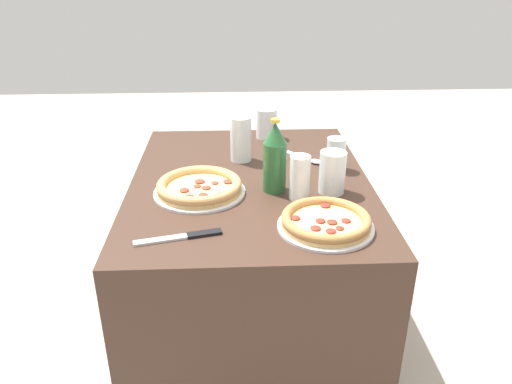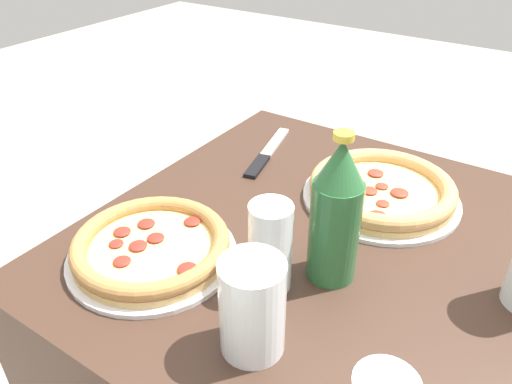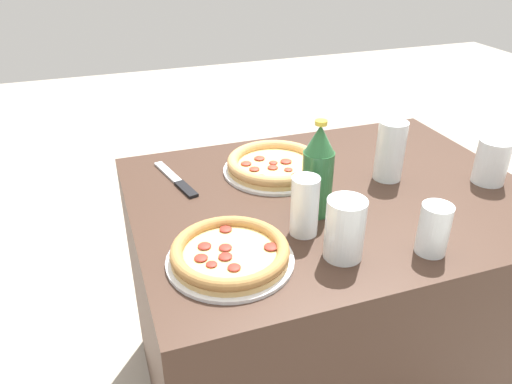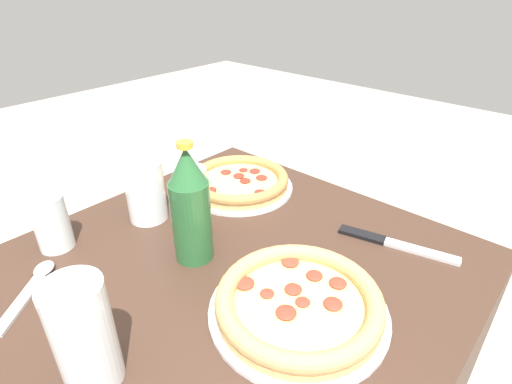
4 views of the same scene
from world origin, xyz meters
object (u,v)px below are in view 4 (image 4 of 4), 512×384
at_px(glass_lemonade, 52,225).
at_px(spoon, 34,283).
at_px(glass_water, 146,194).
at_px(pizza_pepperoni, 299,303).
at_px(pizza_salami, 239,181).
at_px(glass_orange_juice, 85,340).
at_px(glass_iced_tea, 193,201).
at_px(beer_bottle, 190,206).
at_px(knife, 391,243).

bearing_deg(glass_lemonade, spoon, -134.35).
bearing_deg(glass_water, pizza_pepperoni, -91.02).
distance_m(pizza_salami, glass_orange_juice, 0.55).
height_order(glass_iced_tea, glass_lemonade, glass_iced_tea).
bearing_deg(glass_orange_juice, pizza_pepperoni, -26.24).
height_order(glass_lemonade, beer_bottle, beer_bottle).
xyz_separation_m(beer_bottle, knife, (0.28, -0.26, -0.11)).
distance_m(pizza_pepperoni, glass_water, 0.41).
xyz_separation_m(glass_iced_tea, knife, (0.22, -0.33, -0.06)).
bearing_deg(pizza_pepperoni, pizza_salami, 56.52).
bearing_deg(pizza_salami, glass_orange_juice, -156.58).
bearing_deg(beer_bottle, glass_water, 83.25).
distance_m(beer_bottle, spoon, 0.30).
height_order(pizza_salami, glass_iced_tea, glass_iced_tea).
xyz_separation_m(pizza_pepperoni, glass_lemonade, (-0.17, 0.45, 0.03)).
distance_m(pizza_pepperoni, glass_orange_juice, 0.31).
distance_m(pizza_salami, glass_lemonade, 0.42).
relative_size(glass_orange_juice, spoon, 1.10).
height_order(glass_lemonade, spoon, glass_lemonade).
distance_m(glass_iced_tea, spoon, 0.31).
distance_m(glass_lemonade, spoon, 0.12).
height_order(pizza_pepperoni, spoon, pizza_pepperoni).
bearing_deg(beer_bottle, glass_lemonade, 125.65).
xyz_separation_m(glass_water, glass_orange_juice, (-0.28, -0.27, 0.01)).
height_order(pizza_pepperoni, beer_bottle, beer_bottle).
xyz_separation_m(glass_orange_juice, spoon, (0.02, 0.24, -0.07)).
bearing_deg(spoon, glass_lemonade, 45.65).
xyz_separation_m(pizza_pepperoni, glass_orange_juice, (-0.27, 0.13, 0.05)).
bearing_deg(pizza_salami, glass_iced_tea, -165.08).
relative_size(glass_lemonade, spoon, 0.76).
distance_m(glass_water, glass_orange_juice, 0.39).
xyz_separation_m(glass_orange_juice, knife, (0.54, -0.16, -0.07)).
xyz_separation_m(glass_lemonade, glass_orange_juice, (-0.10, -0.32, 0.02)).
distance_m(pizza_pepperoni, glass_lemonade, 0.49).
bearing_deg(pizza_pepperoni, glass_orange_juice, 153.76).
xyz_separation_m(pizza_pepperoni, pizza_salami, (0.23, 0.35, -0.00)).
bearing_deg(glass_iced_tea, knife, -56.73).
bearing_deg(knife, glass_water, 120.63).
relative_size(pizza_salami, knife, 1.14).
height_order(pizza_pepperoni, glass_orange_juice, glass_orange_juice).
height_order(glass_iced_tea, knife, glass_iced_tea).
relative_size(glass_lemonade, beer_bottle, 0.48).
height_order(pizza_salami, spoon, pizza_salami).
relative_size(pizza_pepperoni, glass_water, 2.15).
bearing_deg(pizza_pepperoni, glass_water, 88.98).
bearing_deg(pizza_salami, glass_water, 165.93).
bearing_deg(beer_bottle, glass_iced_tea, 48.57).
bearing_deg(spoon, beer_bottle, -31.01).
distance_m(glass_iced_tea, glass_water, 0.11).
height_order(glass_iced_tea, spoon, glass_iced_tea).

